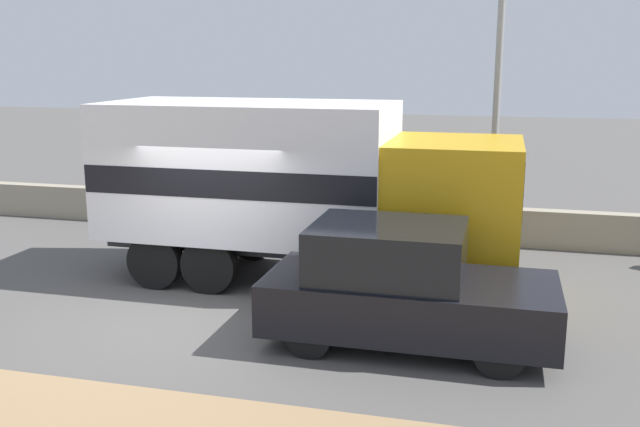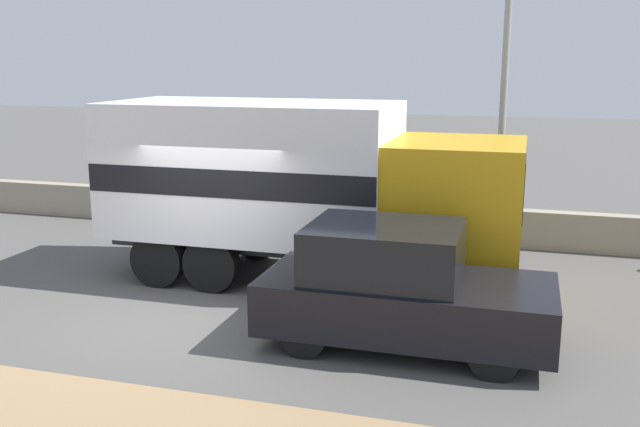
% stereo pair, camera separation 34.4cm
% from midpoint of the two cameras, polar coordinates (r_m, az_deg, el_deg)
% --- Properties ---
extents(ground_plane, '(80.00, 80.00, 0.00)m').
position_cam_midpoint_polar(ground_plane, '(11.32, -9.80, -8.09)').
color(ground_plane, '#514F4C').
extents(stone_wall_backdrop, '(60.00, 0.35, 0.80)m').
position_cam_midpoint_polar(stone_wall_backdrop, '(16.31, -1.08, -0.07)').
color(stone_wall_backdrop, gray).
rests_on(stone_wall_backdrop, ground_plane).
extents(street_lamp, '(0.56, 0.28, 6.93)m').
position_cam_midpoint_polar(street_lamp, '(14.71, 15.33, 12.33)').
color(street_lamp, gray).
rests_on(street_lamp, ground_plane).
extents(box_truck, '(7.19, 2.56, 3.16)m').
position_cam_midpoint_polar(box_truck, '(12.52, -1.00, 2.55)').
color(box_truck, gold).
rests_on(box_truck, ground_plane).
extents(car_hatchback, '(3.98, 1.82, 1.70)m').
position_cam_midpoint_polar(car_hatchback, '(9.93, 7.38, -5.94)').
color(car_hatchback, black).
rests_on(car_hatchback, ground_plane).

